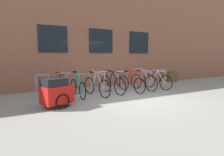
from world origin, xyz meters
The scene contains 12 objects.
ground_plane centered at (0.00, 0.00, 0.00)m, with size 42.00×42.00×0.00m, color gray.
storefront_building centered at (0.00, 7.19, 3.25)m, with size 28.00×8.02×6.51m.
bike_rack centered at (-0.06, 1.90, 0.53)m, with size 6.52×0.05×0.90m.
bicycle_white centered at (2.19, 1.33, 0.38)m, with size 0.51×1.69×0.97m.
bicycle_teal centered at (-1.83, 1.36, 0.38)m, with size 0.44×1.74×1.00m.
bicycle_black centered at (-0.30, 1.31, 0.40)m, with size 0.47×1.71×1.02m.
bicycle_pink centered at (1.38, 1.37, 0.39)m, with size 0.44×1.72×0.98m.
bicycle_red centered at (0.62, 1.26, 0.38)m, with size 0.44×1.74×1.10m.
bicycle_silver centered at (-1.09, 1.23, 0.39)m, with size 0.56×1.74×1.05m.
bicycle_maroon centered at (-2.52, 1.28, 0.38)m, with size 0.44×1.72×1.04m.
bike_trailer centered at (-2.84, 0.24, 0.48)m, with size 1.47×0.87×0.94m.
planter_box centered at (4.67, 2.85, 0.30)m, with size 0.70×0.44×0.60m, color brown.
Camera 1 is at (-3.80, -5.44, 1.59)m, focal length 28.63 mm.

